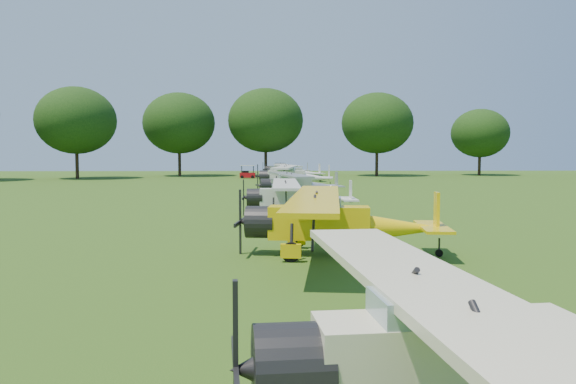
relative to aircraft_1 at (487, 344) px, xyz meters
name	(u,v)px	position (x,y,z in m)	size (l,w,h in m)	color
ground	(302,225)	(-1.02, 19.90, -1.18)	(160.00, 160.00, 0.00)	#1D4912
tree_belt	(379,53)	(2.55, 20.06, 6.85)	(137.36, 130.27, 14.52)	#2F1E12
aircraft_1	(487,344)	(0.00, 0.00, 0.00)	(6.43, 10.24, 2.01)	beige
aircraft_2	(335,217)	(-0.39, 12.08, 0.10)	(6.97, 11.08, 2.18)	#E0BD09
aircraft_3	(296,194)	(-1.12, 24.05, -0.03)	(6.23, 9.90, 1.96)	silver
aircraft_4	(297,183)	(-0.54, 35.35, 0.00)	(6.49, 10.27, 2.02)	#B6B6BB
aircraft_5	(292,174)	(-0.39, 47.25, 0.17)	(7.38, 11.73, 2.30)	silver
aircraft_6	(292,171)	(0.11, 59.62, 0.09)	(6.94, 11.00, 2.16)	silver
aircraft_7	(285,168)	(-0.45, 72.40, 0.05)	(6.70, 10.63, 2.10)	#B6B6BB
golf_cart	(247,174)	(-5.58, 69.10, -0.60)	(2.08, 1.34, 1.73)	#AF0C13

